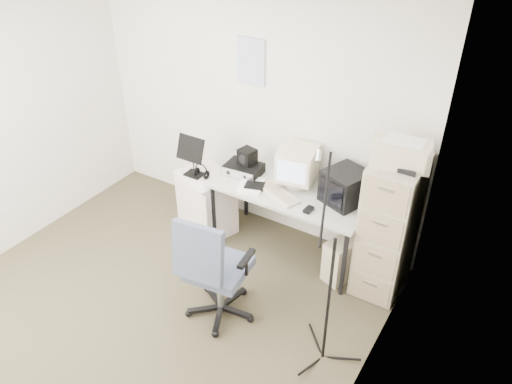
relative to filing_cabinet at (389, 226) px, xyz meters
The scene contains 22 objects.
floor 2.26m from the filing_cabinet, 136.87° to the right, with size 3.60×3.60×0.01m, color #443F2B.
ceiling 2.85m from the filing_cabinet, 136.87° to the right, with size 3.60×3.60×0.01m, color white.
wall_back 1.72m from the filing_cabinet, 168.55° to the left, with size 3.60×0.02×2.50m, color silver.
wall_right 1.61m from the filing_cabinet, 81.54° to the right, with size 0.02×3.60×2.50m, color silver.
wall_calendar 1.97m from the filing_cabinet, 169.10° to the left, with size 0.30×0.02×0.44m, color white.
filing_cabinet is the anchor object (origin of this frame).
printer 0.74m from the filing_cabinet, 90.00° to the right, with size 0.46×0.31×0.18m, color beige.
desk 0.99m from the filing_cabinet, behind, with size 1.50×0.70×0.73m, color beige.
crt_monitor 0.99m from the filing_cabinet, behind, with size 0.34×0.36×0.37m, color beige.
crt_tv 0.51m from the filing_cabinet, behind, with size 0.34×0.36×0.31m, color black.
desk_speaker 0.70m from the filing_cabinet, behind, with size 0.08×0.08×0.15m, color beige.
keyboard 1.02m from the filing_cabinet, 169.87° to the right, with size 0.44×0.16×0.02m, color beige.
mouse 0.71m from the filing_cabinet, 158.09° to the right, with size 0.06×0.10×0.03m, color black.
radio_receiver 1.49m from the filing_cabinet, behind, with size 0.35×0.25×0.10m, color black.
radio_speaker 1.49m from the filing_cabinet, behind, with size 0.15×0.14×0.15m, color black.
papers 1.31m from the filing_cabinet, behind, with size 0.22×0.30×0.02m, color white.
pc_tower 0.55m from the filing_cabinet, 167.90° to the right, with size 0.20×0.45×0.42m, color beige.
office_chair 1.51m from the filing_cabinet, 134.16° to the right, with size 0.60×0.60×1.05m, color #52596B.
side_cart 1.90m from the filing_cabinet, behind, with size 0.53×0.43×0.66m, color silver.
music_stand 1.98m from the filing_cabinet, behind, with size 0.30×0.16×0.44m, color black.
headphones 1.88m from the filing_cabinet, behind, with size 0.16×0.16×0.03m, color black.
mic_stand 1.06m from the filing_cabinet, 94.76° to the right, with size 0.02×0.02×1.55m, color black.
Camera 1 is at (2.41, -2.07, 3.26)m, focal length 35.00 mm.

